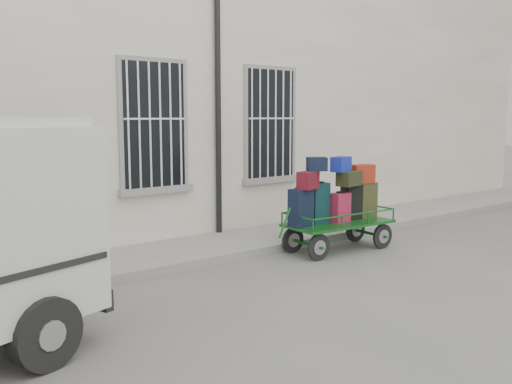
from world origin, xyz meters
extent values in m
plane|color=#61615C|center=(0.00, 0.00, 0.00)|extent=(80.00, 80.00, 0.00)
cube|color=beige|center=(0.00, 5.50, 3.00)|extent=(24.00, 5.00, 6.00)
cylinder|color=black|center=(0.95, 2.92, 2.80)|extent=(0.11, 0.11, 5.60)
cube|color=black|center=(-0.40, 2.98, 2.25)|extent=(1.20, 0.08, 2.20)
cube|color=gray|center=(-0.40, 2.96, 1.09)|extent=(1.45, 0.22, 0.12)
cube|color=black|center=(2.30, 2.98, 2.25)|extent=(1.20, 0.08, 2.20)
cube|color=gray|center=(2.30, 2.96, 1.09)|extent=(1.45, 0.22, 0.12)
cube|color=gray|center=(0.00, 2.20, 0.07)|extent=(24.00, 1.70, 0.15)
cylinder|color=black|center=(1.31, 0.54, 0.23)|extent=(0.46, 0.08, 0.45)
cylinder|color=gray|center=(1.31, 0.54, 0.23)|extent=(0.25, 0.10, 0.25)
cylinder|color=black|center=(1.36, 1.23, 0.23)|extent=(0.46, 0.08, 0.45)
cylinder|color=gray|center=(1.36, 1.23, 0.23)|extent=(0.25, 0.10, 0.25)
cylinder|color=black|center=(2.85, 0.44, 0.23)|extent=(0.46, 0.08, 0.45)
cylinder|color=gray|center=(2.85, 0.44, 0.23)|extent=(0.25, 0.10, 0.25)
cylinder|color=black|center=(2.90, 1.13, 0.23)|extent=(0.46, 0.08, 0.45)
cylinder|color=gray|center=(2.90, 1.13, 0.23)|extent=(0.25, 0.10, 0.25)
cube|color=#14591A|center=(2.10, 0.83, 0.50)|extent=(2.06, 1.04, 0.05)
cylinder|color=#14591A|center=(0.88, 0.91, 0.64)|extent=(0.27, 0.05, 0.51)
cube|color=black|center=(1.29, 0.96, 0.85)|extent=(0.42, 0.28, 0.65)
cube|color=black|center=(1.29, 0.96, 1.19)|extent=(0.17, 0.14, 0.03)
cube|color=#0D2B2E|center=(1.73, 0.97, 0.88)|extent=(0.37, 0.22, 0.72)
cube|color=black|center=(1.73, 0.97, 1.26)|extent=(0.15, 0.11, 0.03)
cube|color=maroon|center=(2.12, 0.80, 0.79)|extent=(0.35, 0.20, 0.53)
cube|color=black|center=(2.12, 0.80, 1.07)|extent=(0.14, 0.11, 0.03)
cube|color=black|center=(2.53, 0.90, 0.85)|extent=(0.41, 0.28, 0.65)
cube|color=black|center=(2.53, 0.90, 1.19)|extent=(0.16, 0.13, 0.03)
cube|color=#323219|center=(2.85, 0.83, 0.85)|extent=(0.39, 0.26, 0.66)
cube|color=black|center=(2.85, 0.83, 1.20)|extent=(0.15, 0.12, 0.03)
cube|color=maroon|center=(1.39, 0.90, 1.32)|extent=(0.46, 0.36, 0.30)
cube|color=#282A15|center=(2.29, 0.76, 1.30)|extent=(0.53, 0.36, 0.26)
cube|color=maroon|center=(2.72, 0.86, 1.35)|extent=(0.49, 0.33, 0.34)
cube|color=black|center=(1.60, 0.90, 1.59)|extent=(0.41, 0.39, 0.23)
cube|color=#1739A0|center=(2.13, 0.82, 1.56)|extent=(0.43, 0.31, 0.26)
cube|color=black|center=(-3.17, 0.39, 1.67)|extent=(0.46, 1.43, 0.58)
cube|color=black|center=(-3.18, 0.38, 0.46)|extent=(0.65, 1.91, 0.23)
cube|color=white|center=(-3.14, 0.40, 0.70)|extent=(0.15, 0.44, 0.13)
cylinder|color=black|center=(-3.67, -0.77, 0.36)|extent=(0.76, 0.42, 0.72)
camera|label=1|loc=(-5.35, -6.09, 2.41)|focal=40.00mm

